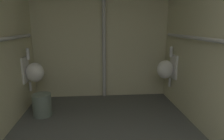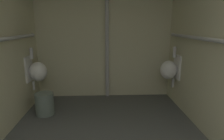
# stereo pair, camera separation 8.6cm
# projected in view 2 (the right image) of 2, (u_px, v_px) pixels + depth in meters

# --- Properties ---
(wall_back) EXTENTS (2.78, 0.06, 2.59)m
(wall_back) POSITION_uv_depth(u_px,v_px,m) (104.00, 33.00, 3.95)
(wall_back) COLOR beige
(wall_back) RESTS_ON ground
(urinal_left_mid) EXTENTS (0.32, 0.30, 0.76)m
(urinal_left_mid) POSITION_uv_depth(u_px,v_px,m) (37.00, 71.00, 3.48)
(urinal_left_mid) COLOR white
(urinal_right_mid) EXTENTS (0.32, 0.30, 0.76)m
(urinal_right_mid) POSITION_uv_depth(u_px,v_px,m) (170.00, 69.00, 3.63)
(urinal_right_mid) COLOR white
(standpipe_back_wall) EXTENTS (0.07, 0.07, 2.54)m
(standpipe_back_wall) POSITION_uv_depth(u_px,v_px,m) (107.00, 33.00, 3.85)
(standpipe_back_wall) COLOR #B2B2B2
(standpipe_back_wall) RESTS_ON ground
(waste_bin) EXTENTS (0.30, 0.30, 0.37)m
(waste_bin) POSITION_uv_depth(u_px,v_px,m) (45.00, 104.00, 3.28)
(waste_bin) COLOR slate
(waste_bin) RESTS_ON ground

